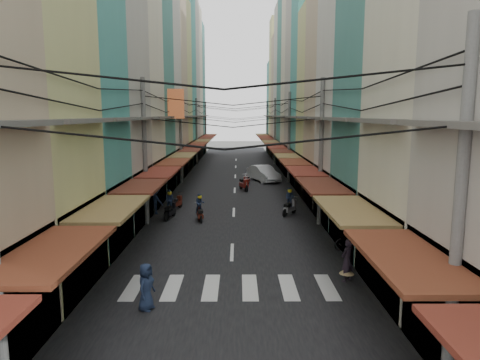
{
  "coord_description": "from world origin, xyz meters",
  "views": [
    {
      "loc": [
        0.28,
        -20.69,
        6.21
      ],
      "look_at": [
        0.39,
        4.27,
        2.37
      ],
      "focal_mm": 32.0,
      "sensor_mm": 36.0,
      "label": 1
    }
  ],
  "objects_px": {
    "market_umbrella": "(408,225)",
    "bicycle": "(350,249)",
    "white_car": "(264,181)",
    "traffic_sign": "(350,197)"
  },
  "relations": [
    {
      "from": "market_umbrella",
      "to": "traffic_sign",
      "type": "relative_size",
      "value": 0.85
    },
    {
      "from": "white_car",
      "to": "bicycle",
      "type": "height_order",
      "value": "white_car"
    },
    {
      "from": "white_car",
      "to": "market_umbrella",
      "type": "height_order",
      "value": "market_umbrella"
    },
    {
      "from": "traffic_sign",
      "to": "white_car",
      "type": "bearing_deg",
      "value": 99.53
    },
    {
      "from": "white_car",
      "to": "traffic_sign",
      "type": "relative_size",
      "value": 1.78
    },
    {
      "from": "market_umbrella",
      "to": "bicycle",
      "type": "bearing_deg",
      "value": 104.33
    },
    {
      "from": "bicycle",
      "to": "traffic_sign",
      "type": "bearing_deg",
      "value": -32.84
    },
    {
      "from": "bicycle",
      "to": "market_umbrella",
      "type": "height_order",
      "value": "market_umbrella"
    },
    {
      "from": "bicycle",
      "to": "market_umbrella",
      "type": "xyz_separation_m",
      "value": [
        1.0,
        -3.93,
        2.2
      ]
    },
    {
      "from": "white_car",
      "to": "traffic_sign",
      "type": "distance_m",
      "value": 19.21
    }
  ]
}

